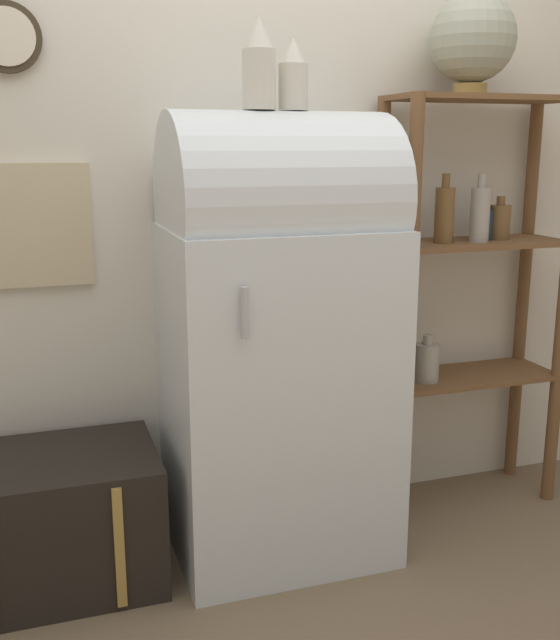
% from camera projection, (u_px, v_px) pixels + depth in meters
% --- Properties ---
extents(ground_plane, '(12.00, 12.00, 0.00)m').
position_uv_depth(ground_plane, '(302.00, 582.00, 2.49)').
color(ground_plane, '#7A664C').
extents(wall_back, '(7.00, 0.09, 2.70)m').
position_uv_depth(wall_back, '(249.00, 164.00, 2.71)').
color(wall_back, silver).
rests_on(wall_back, ground_plane).
extents(refrigerator, '(0.74, 0.62, 1.53)m').
position_uv_depth(refrigerator, '(278.00, 336.00, 2.55)').
color(refrigerator, silver).
rests_on(refrigerator, ground_plane).
extents(suitcase_trunk, '(0.69, 0.49, 0.44)m').
position_uv_depth(suitcase_trunk, '(52.00, 521.00, 2.45)').
color(suitcase_trunk, black).
rests_on(suitcase_trunk, ground_plane).
extents(shelf_unit, '(0.72, 0.30, 1.59)m').
position_uv_depth(shelf_unit, '(470.00, 277.00, 2.88)').
color(shelf_unit, brown).
rests_on(shelf_unit, ground_plane).
extents(globe, '(0.31, 0.31, 0.35)m').
position_uv_depth(globe, '(473.00, 39.00, 2.66)').
color(globe, '#AD8942').
rests_on(globe, shelf_unit).
extents(vase_left, '(0.11, 0.11, 0.28)m').
position_uv_depth(vase_left, '(259.00, 67.00, 2.32)').
color(vase_left, beige).
rests_on(vase_left, refrigerator).
extents(vase_center, '(0.10, 0.10, 0.22)m').
position_uv_depth(vase_center, '(293.00, 77.00, 2.38)').
color(vase_center, beige).
rests_on(vase_center, refrigerator).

